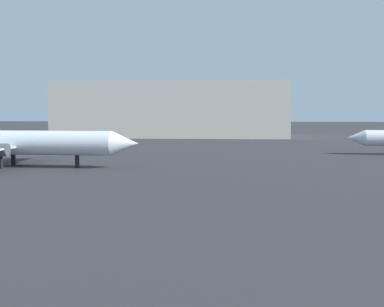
# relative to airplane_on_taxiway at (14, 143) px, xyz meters

# --- Properties ---
(airplane_on_taxiway) EXTENTS (32.70, 20.57, 10.08)m
(airplane_on_taxiway) POSITION_rel_airplane_on_taxiway_xyz_m (0.00, 0.00, 0.00)
(airplane_on_taxiway) COLOR silver
(airplane_on_taxiway) RESTS_ON ground_plane
(terminal_building) EXTENTS (62.65, 25.27, 14.99)m
(terminal_building) POSITION_rel_airplane_on_taxiway_xyz_m (11.92, 76.96, 4.29)
(terminal_building) COLOR beige
(terminal_building) RESTS_ON ground_plane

